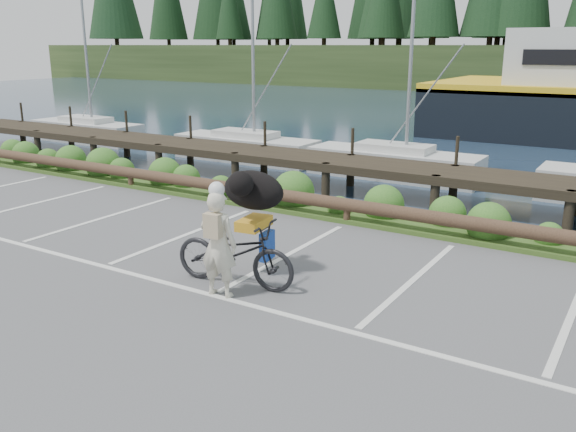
% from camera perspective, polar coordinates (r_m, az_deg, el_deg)
% --- Properties ---
extents(ground, '(72.00, 72.00, 0.00)m').
position_cam_1_polar(ground, '(10.59, -5.72, -6.69)').
color(ground, '#4E4E50').
extents(vegetation_strip, '(34.00, 1.60, 0.10)m').
position_cam_1_polar(vegetation_strip, '(14.89, 6.72, 0.14)').
color(vegetation_strip, '#3D5B21').
rests_on(vegetation_strip, ground).
extents(log_rail, '(32.00, 0.30, 0.60)m').
position_cam_1_polar(log_rail, '(14.30, 5.51, -0.70)').
color(log_rail, '#443021').
rests_on(log_rail, ground).
extents(bicycle, '(2.33, 1.06, 1.18)m').
position_cam_1_polar(bicycle, '(10.51, -5.01, -3.41)').
color(bicycle, black).
rests_on(bicycle, ground).
extents(cyclist, '(0.70, 0.51, 1.79)m').
position_cam_1_polar(cyclist, '(9.98, -6.53, -2.65)').
color(cyclist, beige).
rests_on(cyclist, ground).
extents(dog, '(0.74, 1.28, 0.70)m').
position_cam_1_polar(dog, '(10.85, -3.26, 2.42)').
color(dog, black).
rests_on(dog, bicycle).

